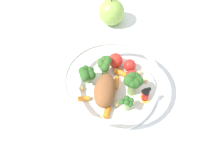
{
  "coord_description": "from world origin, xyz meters",
  "views": [
    {
      "loc": [
        -0.27,
        0.06,
        0.46
      ],
      "look_at": [
        0.01,
        0.01,
        0.03
      ],
      "focal_mm": 39.86,
      "sensor_mm": 36.0,
      "label": 1
    }
  ],
  "objects": [
    {
      "name": "ground_plane",
      "position": [
        0.0,
        0.0,
        0.0
      ],
      "size": [
        2.4,
        2.4,
        0.0
      ],
      "primitive_type": "plane",
      "color": "white"
    },
    {
      "name": "food_container",
      "position": [
        0.01,
        0.01,
        0.03
      ],
      "size": [
        0.2,
        0.2,
        0.07
      ],
      "color": "white",
      "rests_on": "ground_plane"
    },
    {
      "name": "loose_apple",
      "position": [
        0.22,
        -0.02,
        0.03
      ],
      "size": [
        0.07,
        0.07,
        0.08
      ],
      "color": "#8CB74C",
      "rests_on": "ground_plane"
    }
  ]
}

